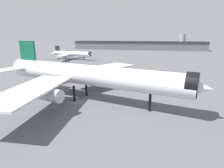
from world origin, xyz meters
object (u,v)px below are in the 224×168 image
Objects in this scene: airliner_near_gate at (86,75)px; baggage_tug_wing at (63,73)px; traffic_cone_wingtip at (53,77)px; airliner_far_taxiway at (72,54)px; service_truck_front at (92,70)px.

baggage_tug_wing is at bearing 142.20° from airliner_near_gate.
traffic_cone_wingtip is at bearing 150.17° from airliner_near_gate.
baggage_tug_wing is (13.92, -60.42, -3.77)m from airliner_far_taxiway.
service_truck_front is 15.37m from baggage_tug_wing.
airliner_near_gate is 102.86× the size of traffic_cone_wingtip.
baggage_tug_wing is 5.49× the size of traffic_cone_wingtip.
airliner_near_gate is at bearing 0.37° from service_truck_front.
airliner_far_taxiway is (-34.45, 95.27, -3.00)m from airliner_near_gate.
baggage_tug_wing is 6.47m from traffic_cone_wingtip.
airliner_far_taxiway is at bearing 131.58° from airliner_near_gate.
service_truck_front reaches higher than traffic_cone_wingtip.
airliner_far_taxiway reaches higher than baggage_tug_wing.
service_truck_front is at bearing 12.90° from baggage_tug_wing.
service_truck_front is at bearing -47.86° from airliner_far_taxiway.
airliner_near_gate is 101.35m from airliner_far_taxiway.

